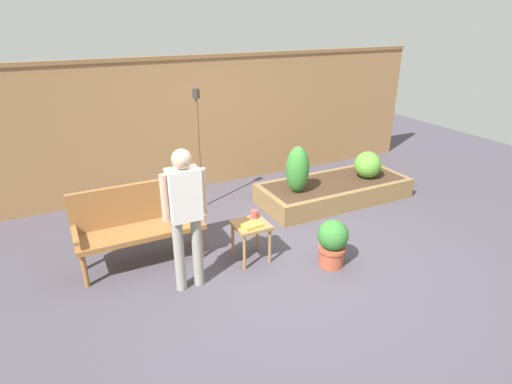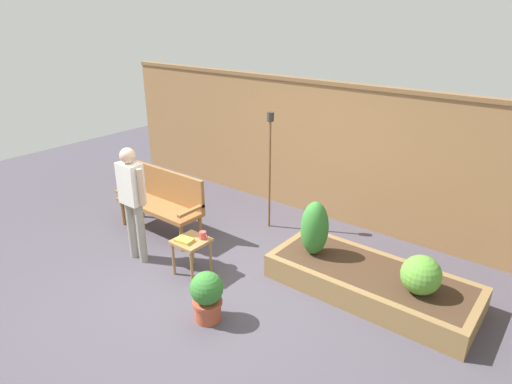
% 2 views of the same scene
% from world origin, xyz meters
% --- Properties ---
extents(ground_plane, '(14.00, 14.00, 0.00)m').
position_xyz_m(ground_plane, '(0.00, 0.00, 0.00)').
color(ground_plane, '#47424C').
extents(fence_back, '(8.40, 0.14, 2.16)m').
position_xyz_m(fence_back, '(0.00, 2.60, 1.09)').
color(fence_back, olive).
rests_on(fence_back, ground_plane).
extents(garden_bench, '(1.44, 0.48, 0.94)m').
position_xyz_m(garden_bench, '(-1.51, 0.63, 0.54)').
color(garden_bench, '#936033').
rests_on(garden_bench, ground_plane).
extents(side_table, '(0.40, 0.40, 0.48)m').
position_xyz_m(side_table, '(-0.34, 0.05, 0.40)').
color(side_table, '#9E7042').
rests_on(side_table, ground_plane).
extents(cup_on_table, '(0.12, 0.09, 0.10)m').
position_xyz_m(cup_on_table, '(-0.23, 0.16, 0.53)').
color(cup_on_table, '#CC4C47').
rests_on(cup_on_table, side_table).
extents(book_on_table, '(0.24, 0.18, 0.04)m').
position_xyz_m(book_on_table, '(-0.37, -0.03, 0.50)').
color(book_on_table, gold).
rests_on(book_on_table, side_table).
extents(potted_boxwood, '(0.36, 0.36, 0.58)m').
position_xyz_m(potted_boxwood, '(0.45, -0.49, 0.31)').
color(potted_boxwood, '#A84C33').
rests_on(potted_boxwood, ground_plane).
extents(raised_planter_bed, '(2.40, 1.00, 0.30)m').
position_xyz_m(raised_planter_bed, '(1.62, 1.06, 0.15)').
color(raised_planter_bed, olive).
rests_on(raised_planter_bed, ground_plane).
extents(shrub_near_bench, '(0.34, 0.34, 0.70)m').
position_xyz_m(shrub_near_bench, '(0.87, 0.98, 0.65)').
color(shrub_near_bench, brown).
rests_on(shrub_near_bench, raised_planter_bed).
extents(shrub_far_corner, '(0.43, 0.43, 0.43)m').
position_xyz_m(shrub_far_corner, '(2.20, 0.98, 0.51)').
color(shrub_far_corner, brown).
rests_on(shrub_far_corner, raised_planter_bed).
extents(tiki_torch, '(0.10, 0.10, 1.79)m').
position_xyz_m(tiki_torch, '(-0.36, 1.72, 1.22)').
color(tiki_torch, brown).
rests_on(tiki_torch, ground_plane).
extents(person_by_bench, '(0.47, 0.20, 1.56)m').
position_xyz_m(person_by_bench, '(-1.17, -0.15, 0.93)').
color(person_by_bench, gray).
rests_on(person_by_bench, ground_plane).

